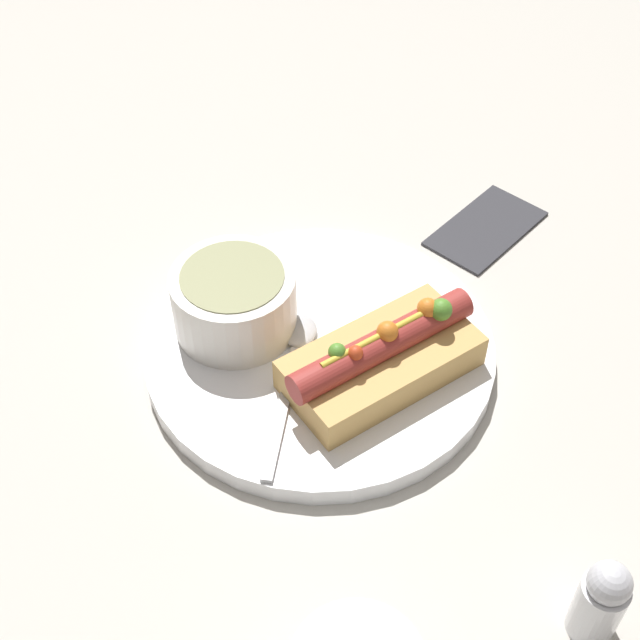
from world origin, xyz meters
The scene contains 7 objects.
ground_plane centered at (0.00, 0.00, 0.00)m, with size 4.00×4.00×0.00m, color #BCB7AD.
dinner_plate centered at (0.00, 0.00, 0.01)m, with size 0.28×0.28×0.02m.
hot_dog centered at (0.02, -0.05, 0.04)m, with size 0.16×0.08×0.06m.
soup_bowl centered at (-0.05, 0.05, 0.05)m, with size 0.10×0.10×0.05m.
spoon centered at (-0.03, 0.00, 0.02)m, with size 0.12×0.13×0.01m.
napkin centered at (0.21, 0.05, 0.00)m, with size 0.13×0.09×0.01m.
salt_shaker centered at (0.03, -0.28, 0.04)m, with size 0.03×0.03×0.07m.
Camera 1 is at (-0.25, -0.41, 0.54)m, focal length 50.00 mm.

